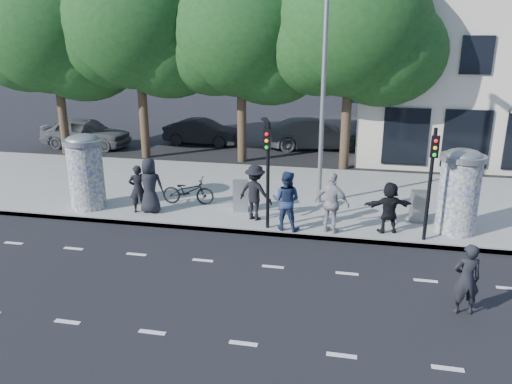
% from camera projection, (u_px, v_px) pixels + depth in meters
% --- Properties ---
extents(ground, '(120.00, 120.00, 0.00)m').
position_uv_depth(ground, '(263.00, 292.00, 12.32)').
color(ground, black).
rests_on(ground, ground).
extents(sidewalk, '(40.00, 8.00, 0.15)m').
position_uv_depth(sidewalk, '(300.00, 196.00, 19.29)').
color(sidewalk, gray).
rests_on(sidewalk, ground).
extents(curb, '(40.00, 0.10, 0.16)m').
position_uv_depth(curb, '(285.00, 235.00, 15.61)').
color(curb, slate).
rests_on(curb, ground).
extents(lane_dash_near, '(32.00, 0.12, 0.01)m').
position_uv_depth(lane_dash_near, '(243.00, 343.00, 10.26)').
color(lane_dash_near, silver).
rests_on(lane_dash_near, ground).
extents(lane_dash_far, '(32.00, 0.12, 0.01)m').
position_uv_depth(lane_dash_far, '(273.00, 267.00, 13.62)').
color(lane_dash_far, silver).
rests_on(lane_dash_far, ground).
extents(ad_column_left, '(1.36, 1.36, 2.65)m').
position_uv_depth(ad_column_left, '(86.00, 170.00, 17.42)').
color(ad_column_left, beige).
rests_on(ad_column_left, sidewalk).
extents(ad_column_right, '(1.36, 1.36, 2.65)m').
position_uv_depth(ad_column_right, '(459.00, 189.00, 15.24)').
color(ad_column_right, beige).
rests_on(ad_column_right, sidewalk).
extents(traffic_pole_near, '(0.22, 0.31, 3.40)m').
position_uv_depth(traffic_pole_near, '(268.00, 165.00, 15.29)').
color(traffic_pole_near, black).
rests_on(traffic_pole_near, sidewalk).
extents(traffic_pole_far, '(0.22, 0.31, 3.40)m').
position_uv_depth(traffic_pole_far, '(431.00, 174.00, 14.37)').
color(traffic_pole_far, black).
rests_on(traffic_pole_far, sidewalk).
extents(street_lamp, '(0.25, 0.93, 8.00)m').
position_uv_depth(street_lamp, '(324.00, 73.00, 16.89)').
color(street_lamp, slate).
rests_on(street_lamp, sidewalk).
extents(tree_far_left, '(7.20, 7.20, 9.26)m').
position_uv_depth(tree_far_left, '(53.00, 31.00, 24.58)').
color(tree_far_left, '#38281C').
rests_on(tree_far_left, ground).
extents(tree_mid_left, '(7.20, 7.20, 9.57)m').
position_uv_depth(tree_mid_left, '(137.00, 24.00, 23.62)').
color(tree_mid_left, '#38281C').
rests_on(tree_mid_left, ground).
extents(tree_near_left, '(6.80, 6.80, 8.97)m').
position_uv_depth(tree_near_left, '(241.00, 34.00, 22.98)').
color(tree_near_left, '#38281C').
rests_on(tree_near_left, ground).
extents(tree_center, '(7.00, 7.00, 9.30)m').
position_uv_depth(tree_center, '(351.00, 28.00, 21.58)').
color(tree_center, '#38281C').
rests_on(tree_center, ground).
extents(ped_a, '(1.00, 0.71, 1.92)m').
position_uv_depth(ped_a, '(150.00, 186.00, 17.07)').
color(ped_a, black).
rests_on(ped_a, sidewalk).
extents(ped_b, '(0.72, 0.62, 1.68)m').
position_uv_depth(ped_b, '(138.00, 189.00, 17.12)').
color(ped_b, black).
rests_on(ped_b, sidewalk).
extents(ped_c, '(1.02, 0.85, 1.90)m').
position_uv_depth(ped_c, '(286.00, 201.00, 15.58)').
color(ped_c, navy).
rests_on(ped_c, sidewalk).
extents(ped_d, '(1.36, 1.05, 1.86)m').
position_uv_depth(ped_d, '(255.00, 192.00, 16.44)').
color(ped_d, black).
rests_on(ped_d, sidewalk).
extents(ped_e, '(1.28, 1.00, 1.92)m').
position_uv_depth(ped_e, '(332.00, 203.00, 15.30)').
color(ped_e, '#A3A2A5').
rests_on(ped_e, sidewalk).
extents(ped_f, '(1.60, 0.92, 1.63)m').
position_uv_depth(ped_f, '(389.00, 207.00, 15.37)').
color(ped_f, black).
rests_on(ped_f, sidewalk).
extents(man_road, '(0.68, 0.50, 1.70)m').
position_uv_depth(man_road, '(466.00, 279.00, 11.15)').
color(man_road, black).
rests_on(man_road, ground).
extents(bicycle, '(0.84, 1.93, 0.99)m').
position_uv_depth(bicycle, '(188.00, 191.00, 18.03)').
color(bicycle, black).
rests_on(bicycle, sidewalk).
extents(cabinet_left, '(0.59, 0.48, 1.09)m').
position_uv_depth(cabinet_left, '(241.00, 196.00, 17.32)').
color(cabinet_left, gray).
rests_on(cabinet_left, sidewalk).
extents(cabinet_right, '(0.56, 0.44, 1.05)m').
position_uv_depth(cabinet_right, '(419.00, 206.00, 16.33)').
color(cabinet_right, slate).
rests_on(cabinet_right, sidewalk).
extents(car_left, '(2.08, 4.94, 1.67)m').
position_uv_depth(car_left, '(86.00, 133.00, 27.56)').
color(car_left, '#4B4E51').
rests_on(car_left, ground).
extents(car_mid, '(1.78, 4.43, 1.43)m').
position_uv_depth(car_mid, '(203.00, 132.00, 28.35)').
color(car_mid, black).
rests_on(car_mid, ground).
extents(car_right, '(3.89, 6.12, 1.65)m').
position_uv_depth(car_right, '(314.00, 133.00, 27.46)').
color(car_right, slate).
rests_on(car_right, ground).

